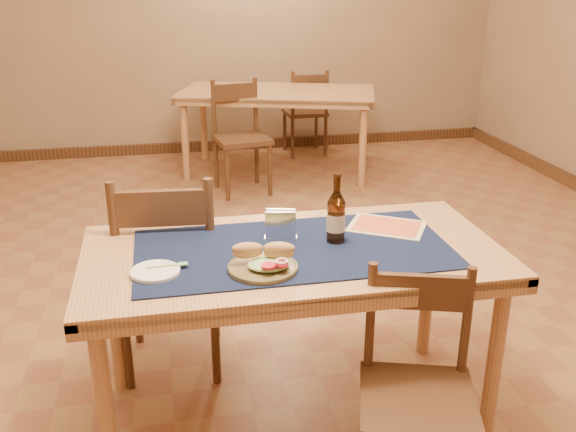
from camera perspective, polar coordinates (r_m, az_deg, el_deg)
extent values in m
cube|color=olive|center=(3.52, -2.30, -9.09)|extent=(6.00, 7.00, 0.02)
cube|color=#9E8465|center=(6.54, -7.72, 17.79)|extent=(6.00, 0.02, 2.80)
cylinder|color=tan|center=(2.36, -15.93, -16.27)|extent=(0.06, 0.06, 0.71)
cylinder|color=tan|center=(2.63, 17.88, -12.26)|extent=(0.06, 0.06, 0.71)
cylinder|color=tan|center=(2.90, -15.16, -8.65)|extent=(0.06, 0.06, 0.71)
cylinder|color=tan|center=(3.12, 12.32, -6.12)|extent=(0.06, 0.06, 0.71)
cube|color=tan|center=(2.48, 0.46, -3.41)|extent=(1.60, 0.80, 0.04)
cube|color=#101B3C|center=(2.47, 0.46, -2.92)|extent=(1.20, 0.60, 0.01)
cube|color=#4D311B|center=(6.71, -7.13, 6.20)|extent=(6.00, 0.06, 0.10)
cylinder|color=tan|center=(5.70, -9.13, 6.60)|extent=(0.06, 0.06, 0.71)
cylinder|color=tan|center=(5.50, 6.65, 6.20)|extent=(0.06, 0.06, 0.71)
cylinder|color=tan|center=(6.35, -7.52, 8.17)|extent=(0.06, 0.06, 0.71)
cylinder|color=tan|center=(6.17, 6.66, 7.83)|extent=(0.06, 0.06, 0.71)
cube|color=tan|center=(5.80, -0.95, 10.90)|extent=(1.88, 1.33, 0.04)
cylinder|color=#4D311B|center=(3.24, -6.54, -6.97)|extent=(0.04, 0.04, 0.48)
cylinder|color=#4D311B|center=(3.27, -13.36, -7.18)|extent=(0.04, 0.04, 0.48)
cylinder|color=#4D311B|center=(2.90, -6.49, -10.53)|extent=(0.04, 0.04, 0.48)
cylinder|color=#4D311B|center=(2.93, -14.16, -10.72)|extent=(0.04, 0.04, 0.48)
cube|color=#4D311B|center=(2.97, -10.44, -4.73)|extent=(0.49, 0.49, 0.04)
cube|color=#4D311B|center=(2.64, -11.22, 0.69)|extent=(0.39, 0.07, 0.15)
cylinder|color=#4D311B|center=(2.67, -6.92, -1.72)|extent=(0.04, 0.04, 0.49)
cylinder|color=#4D311B|center=(2.71, -15.10, -2.03)|extent=(0.04, 0.04, 0.49)
cylinder|color=#4D311B|center=(2.51, 6.89, -17.27)|extent=(0.03, 0.03, 0.41)
cylinder|color=#4D311B|center=(2.54, 14.66, -17.35)|extent=(0.03, 0.03, 0.41)
cube|color=#4D311B|center=(2.27, 11.46, -15.85)|extent=(0.48, 0.48, 0.04)
cube|color=#4D311B|center=(2.24, 11.69, -6.62)|extent=(0.32, 0.13, 0.13)
cylinder|color=#4D311B|center=(2.28, 7.34, -8.93)|extent=(0.03, 0.03, 0.42)
cylinder|color=#4D311B|center=(2.32, 15.58, -9.11)|extent=(0.03, 0.03, 0.42)
cylinder|color=#4D311B|center=(5.17, -5.41, 3.76)|extent=(0.04, 0.04, 0.45)
cylinder|color=#4D311B|center=(5.26, -1.60, 4.18)|extent=(0.04, 0.04, 0.45)
cylinder|color=#4D311B|center=(5.50, -6.40, 4.81)|extent=(0.04, 0.04, 0.45)
cylinder|color=#4D311B|center=(5.59, -2.79, 5.19)|extent=(0.04, 0.04, 0.45)
cube|color=#4D311B|center=(5.32, -4.11, 6.84)|extent=(0.48, 0.48, 0.04)
cube|color=#4D311B|center=(5.42, -4.79, 10.90)|extent=(0.36, 0.08, 0.14)
cylinder|color=#4D311B|center=(5.40, -6.62, 9.49)|extent=(0.04, 0.04, 0.46)
cylinder|color=#4D311B|center=(5.50, -2.91, 9.80)|extent=(0.04, 0.04, 0.46)
cylinder|color=#4D311B|center=(6.74, 2.52, 7.81)|extent=(0.03, 0.03, 0.42)
cylinder|color=#4D311B|center=(6.65, -0.31, 7.66)|extent=(0.03, 0.03, 0.42)
cylinder|color=#4D311B|center=(6.42, 3.35, 7.13)|extent=(0.03, 0.03, 0.42)
cylinder|color=#4D311B|center=(6.33, 0.40, 6.97)|extent=(0.03, 0.03, 0.42)
cube|color=#4D311B|center=(6.49, 1.51, 9.22)|extent=(0.41, 0.41, 0.04)
cube|color=#4D311B|center=(6.26, 1.97, 11.84)|extent=(0.34, 0.04, 0.13)
cylinder|color=#4D311B|center=(6.32, 3.46, 10.87)|extent=(0.03, 0.03, 0.43)
cylinder|color=#4D311B|center=(6.24, 0.43, 10.76)|extent=(0.03, 0.03, 0.43)
cylinder|color=brown|center=(2.29, -2.25, -4.62)|extent=(0.25, 0.25, 0.01)
torus|color=brown|center=(2.29, -2.25, -4.51)|extent=(0.25, 0.25, 0.01)
ellipsoid|color=#C2E09A|center=(2.27, -1.72, -4.30)|extent=(0.15, 0.12, 0.03)
ellipsoid|color=tan|center=(2.29, -3.64, -3.10)|extent=(0.11, 0.05, 0.06)
ellipsoid|color=tan|center=(2.28, -0.80, -3.09)|extent=(0.12, 0.07, 0.06)
cylinder|color=red|center=(2.22, -1.75, -4.44)|extent=(0.05, 0.05, 0.01)
cylinder|color=red|center=(2.23, -0.55, -4.30)|extent=(0.05, 0.05, 0.01)
torus|color=white|center=(2.23, -0.58, -4.02)|extent=(0.05, 0.05, 0.01)
cylinder|color=white|center=(2.31, -11.72, -4.86)|extent=(0.18, 0.18, 0.01)
torus|color=white|center=(2.31, -11.73, -4.76)|extent=(0.17, 0.17, 0.01)
cube|color=#80D776|center=(2.33, -11.08, -4.39)|extent=(0.11, 0.02, 0.00)
cube|color=#80D776|center=(2.33, -9.31, -4.22)|extent=(0.03, 0.03, 0.00)
cylinder|color=#45240C|center=(2.50, 4.28, -0.53)|extent=(0.07, 0.07, 0.16)
cone|color=#45240C|center=(2.47, 4.34, 1.67)|extent=(0.07, 0.07, 0.04)
cylinder|color=#45240C|center=(2.45, 4.38, 2.86)|extent=(0.03, 0.03, 0.06)
cylinder|color=#45240C|center=(2.44, 4.40, 3.68)|extent=(0.03, 0.03, 0.01)
cylinder|color=beige|center=(2.50, 4.28, -0.53)|extent=(0.07, 0.07, 0.07)
cube|color=white|center=(2.56, -0.65, -1.87)|extent=(0.14, 0.07, 0.00)
cube|color=white|center=(2.52, -0.67, -0.84)|extent=(0.12, 0.03, 0.11)
cube|color=white|center=(2.56, -0.64, -0.50)|extent=(0.12, 0.03, 0.11)
cube|color=white|center=(2.54, -0.66, -0.77)|extent=(0.12, 0.06, 0.10)
cube|color=#449DDC|center=(2.52, -0.67, -0.69)|extent=(0.08, 0.02, 0.04)
cube|color=beige|center=(2.70, 8.78, -0.91)|extent=(0.37, 0.35, 0.00)
cube|color=#CD5835|center=(2.69, 8.78, -0.85)|extent=(0.32, 0.29, 0.00)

